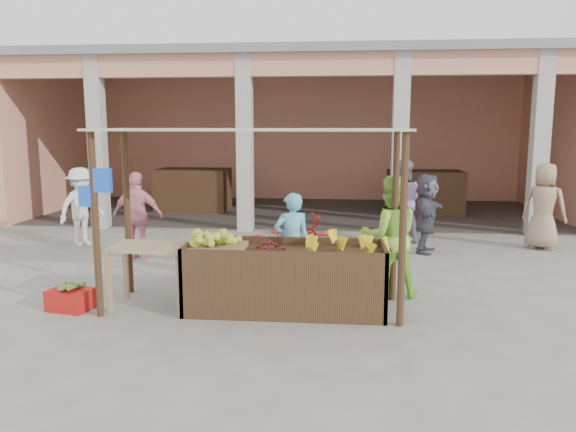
# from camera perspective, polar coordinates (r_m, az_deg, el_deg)

# --- Properties ---
(ground) EXTENTS (60.00, 60.00, 0.00)m
(ground) POSITION_cam_1_polar(r_m,az_deg,el_deg) (7.61, -4.05, -9.40)
(ground) COLOR slate
(ground) RESTS_ON ground
(market_building) EXTENTS (14.40, 6.40, 4.20)m
(market_building) POSITION_cam_1_polar(r_m,az_deg,el_deg) (16.08, 1.35, 10.17)
(market_building) COLOR #E79C79
(market_building) RESTS_ON ground
(fruit_stall) EXTENTS (2.60, 0.95, 0.80)m
(fruit_stall) POSITION_cam_1_polar(r_m,az_deg,el_deg) (7.43, -0.25, -6.61)
(fruit_stall) COLOR #45301B
(fruit_stall) RESTS_ON ground
(stall_awning) EXTENTS (4.09, 1.35, 2.39)m
(stall_awning) POSITION_cam_1_polar(r_m,az_deg,el_deg) (7.29, -4.26, 5.66)
(stall_awning) COLOR #45301B
(stall_awning) RESTS_ON ground
(banana_heap) EXTENTS (1.22, 0.66, 0.22)m
(banana_heap) POSITION_cam_1_polar(r_m,az_deg,el_deg) (7.23, 6.14, -2.93)
(banana_heap) COLOR #FFF220
(banana_heap) RESTS_ON fruit_stall
(melon_tray) EXTENTS (0.77, 0.67, 0.20)m
(melon_tray) POSITION_cam_1_polar(r_m,az_deg,el_deg) (7.46, -7.38, -2.71)
(melon_tray) COLOR #95714D
(melon_tray) RESTS_ON fruit_stall
(berry_heap) EXTENTS (0.42, 0.34, 0.13)m
(berry_heap) POSITION_cam_1_polar(r_m,az_deg,el_deg) (7.34, -1.84, -3.06)
(berry_heap) COLOR maroon
(berry_heap) RESTS_ON fruit_stall
(side_table) EXTENTS (1.08, 0.75, 0.84)m
(side_table) POSITION_cam_1_polar(r_m,az_deg,el_deg) (7.74, -13.81, -3.94)
(side_table) COLOR tan
(side_table) RESTS_ON ground
(papaya_pile) EXTENTS (0.66, 0.37, 0.19)m
(papaya_pile) POSITION_cam_1_polar(r_m,az_deg,el_deg) (7.69, -13.88, -2.24)
(papaya_pile) COLOR #569330
(papaya_pile) RESTS_ON side_table
(red_crate) EXTENTS (0.60, 0.49, 0.28)m
(red_crate) POSITION_cam_1_polar(r_m,az_deg,el_deg) (8.06, -21.25, -7.92)
(red_crate) COLOR red
(red_crate) RESTS_ON ground
(plantain_bundle) EXTENTS (0.43, 0.30, 0.09)m
(plantain_bundle) POSITION_cam_1_polar(r_m,az_deg,el_deg) (8.01, -21.32, -6.67)
(plantain_bundle) COLOR olive
(plantain_bundle) RESTS_ON red_crate
(produce_sacks) EXTENTS (0.81, 0.76, 0.62)m
(produce_sacks) POSITION_cam_1_polar(r_m,az_deg,el_deg) (12.61, 11.66, -0.66)
(produce_sacks) COLOR maroon
(produce_sacks) RESTS_ON ground
(vendor_blue) EXTENTS (0.70, 0.60, 1.56)m
(vendor_blue) POSITION_cam_1_polar(r_m,az_deg,el_deg) (8.20, 0.40, -2.36)
(vendor_blue) COLOR #6BCBF0
(vendor_blue) RESTS_ON ground
(vendor_green) EXTENTS (0.93, 0.61, 1.82)m
(vendor_green) POSITION_cam_1_polar(r_m,az_deg,el_deg) (8.07, 10.31, -1.75)
(vendor_green) COLOR #94DA45
(vendor_green) RESTS_ON ground
(motorcycle) EXTENTS (1.11, 1.90, 0.94)m
(motorcycle) POSITION_cam_1_polar(r_m,az_deg,el_deg) (9.72, 0.21, -2.41)
(motorcycle) COLOR #A81C11
(motorcycle) RESTS_ON ground
(shopper_a) EXTENTS (1.01, 1.23, 1.71)m
(shopper_a) POSITION_cam_1_polar(r_m,az_deg,el_deg) (12.14, -20.26, 1.20)
(shopper_a) COLOR white
(shopper_a) RESTS_ON ground
(shopper_b) EXTENTS (1.02, 0.56, 1.71)m
(shopper_b) POSITION_cam_1_polar(r_m,az_deg,el_deg) (10.56, -15.03, 0.32)
(shopper_b) COLOR pink
(shopper_b) RESTS_ON ground
(shopper_c) EXTENTS (1.09, 0.98, 1.89)m
(shopper_c) POSITION_cam_1_polar(r_m,az_deg,el_deg) (12.10, 24.59, 1.34)
(shopper_c) COLOR #9E7D61
(shopper_c) RESTS_ON ground
(shopper_d) EXTENTS (1.01, 1.60, 1.61)m
(shopper_d) POSITION_cam_1_polar(r_m,az_deg,el_deg) (11.03, 13.88, 0.47)
(shopper_d) COLOR #484752
(shopper_d) RESTS_ON ground
(shopper_f) EXTENTS (0.94, 0.57, 1.88)m
(shopper_f) POSITION_cam_1_polar(r_m,az_deg,el_deg) (11.94, 11.54, 1.87)
(shopper_f) COLOR gray
(shopper_f) RESTS_ON ground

